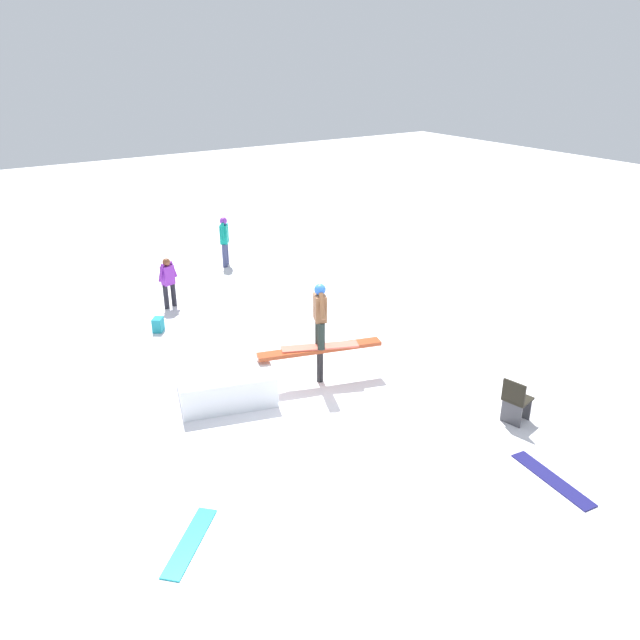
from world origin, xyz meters
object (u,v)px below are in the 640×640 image
at_px(bystander_teal, 224,239).
at_px(loose_snowboard_navy, 552,479).
at_px(bystander_purple, 168,280).
at_px(loose_snowboard_cyan, 190,542).
at_px(folding_chair, 516,402).
at_px(main_rider_on_rail, 320,317).
at_px(backpack_on_snow, 158,325).
at_px(rail_feature, 320,352).

height_order(bystander_teal, loose_snowboard_navy, bystander_teal).
bearing_deg(bystander_purple, loose_snowboard_cyan, 52.39).
relative_size(bystander_teal, folding_chair, 1.76).
relative_size(main_rider_on_rail, backpack_on_snow, 4.53).
relative_size(main_rider_on_rail, loose_snowboard_navy, 0.99).
bearing_deg(bystander_teal, main_rider_on_rail, 23.18).
height_order(main_rider_on_rail, loose_snowboard_navy, main_rider_on_rail).
distance_m(bystander_purple, backpack_on_snow, 1.65).
bearing_deg(loose_snowboard_navy, rail_feature, 22.14).
distance_m(loose_snowboard_navy, backpack_on_snow, 9.50).
relative_size(bystander_purple, loose_snowboard_navy, 0.87).
height_order(bystander_teal, folding_chair, bystander_teal).
bearing_deg(loose_snowboard_navy, folding_chair, -22.33).
distance_m(rail_feature, main_rider_on_rail, 0.78).
xyz_separation_m(bystander_teal, loose_snowboard_cyan, (-5.69, -10.65, -0.86)).
distance_m(bystander_teal, folding_chair, 11.08).
distance_m(loose_snowboard_cyan, backpack_on_snow, 7.36).
relative_size(loose_snowboard_cyan, backpack_on_snow, 4.06).
bearing_deg(bystander_teal, rail_feature, 23.18).
relative_size(rail_feature, folding_chair, 2.88).
bearing_deg(loose_snowboard_cyan, folding_chair, 131.58).
relative_size(main_rider_on_rail, folding_chair, 1.75).
height_order(main_rider_on_rail, folding_chair, main_rider_on_rail).
distance_m(bystander_purple, loose_snowboard_cyan, 8.89).
bearing_deg(bystander_teal, loose_snowboard_navy, 33.47).
height_order(bystander_teal, loose_snowboard_cyan, bystander_teal).
relative_size(folding_chair, backpack_on_snow, 2.59).
height_order(rail_feature, backpack_on_snow, rail_feature).
xyz_separation_m(loose_snowboard_cyan, backpack_on_snow, (2.15, 7.04, 0.16)).
height_order(main_rider_on_rail, backpack_on_snow, main_rider_on_rail).
bearing_deg(backpack_on_snow, loose_snowboard_navy, 57.76).
bearing_deg(bystander_teal, bystander_purple, -14.71).
xyz_separation_m(bystander_teal, backpack_on_snow, (-3.54, -3.61, -0.70)).
xyz_separation_m(bystander_teal, folding_chair, (0.49, -11.06, -0.45)).
height_order(main_rider_on_rail, bystander_teal, main_rider_on_rail).
xyz_separation_m(bystander_purple, loose_snowboard_cyan, (-2.96, -8.34, -0.74)).
height_order(bystander_purple, folding_chair, bystander_purple).
height_order(rail_feature, main_rider_on_rail, main_rider_on_rail).
bearing_deg(main_rider_on_rail, folding_chair, -33.38).
bearing_deg(backpack_on_snow, loose_snowboard_cyan, 21.10).
xyz_separation_m(loose_snowboard_navy, backpack_on_snow, (-3.20, 8.94, 0.16)).
relative_size(bystander_teal, loose_snowboard_cyan, 1.12).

